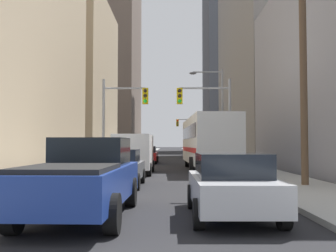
# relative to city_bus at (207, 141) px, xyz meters

# --- Properties ---
(sidewalk_left) EXTENTS (3.32, 160.00, 0.15)m
(sidewalk_left) POSITION_rel_city_bus_xyz_m (-7.89, 26.20, -1.85)
(sidewalk_left) COLOR #9E9E99
(sidewalk_left) RESTS_ON ground
(sidewalk_right) EXTENTS (3.32, 160.00, 0.15)m
(sidewalk_right) POSITION_rel_city_bus_xyz_m (2.53, 26.20, -1.85)
(sidewalk_right) COLOR #9E9E99
(sidewalk_right) RESTS_ON ground
(city_bus) EXTENTS (2.89, 11.58, 3.40)m
(city_bus) POSITION_rel_city_bus_xyz_m (0.00, 0.00, 0.00)
(city_bus) COLOR silver
(city_bus) RESTS_ON ground
(pickup_truck_blue) EXTENTS (2.20, 5.45, 1.90)m
(pickup_truck_blue) POSITION_rel_city_bus_xyz_m (-4.43, -16.32, -1.00)
(pickup_truck_blue) COLOR navy
(pickup_truck_blue) RESTS_ON ground
(cargo_van_white) EXTENTS (2.16, 5.23, 2.26)m
(cargo_van_white) POSITION_rel_city_bus_xyz_m (-4.50, -2.98, -0.64)
(cargo_van_white) COLOR white
(cargo_van_white) RESTS_ON ground
(sedan_silver) EXTENTS (1.95, 4.21, 1.52)m
(sedan_silver) POSITION_rel_city_bus_xyz_m (-0.92, -16.41, -1.16)
(sedan_silver) COLOR #B7BABF
(sedan_silver) RESTS_ON ground
(sedan_grey) EXTENTS (1.95, 4.22, 1.52)m
(sedan_grey) POSITION_rel_city_bus_xyz_m (-4.50, -9.64, -1.16)
(sedan_grey) COLOR slate
(sedan_grey) RESTS_ON ground
(sedan_red) EXTENTS (1.95, 4.21, 1.52)m
(sedan_red) POSITION_rel_city_bus_xyz_m (-4.53, 9.10, -1.16)
(sedan_red) COLOR maroon
(sedan_red) RESTS_ON ground
(traffic_signal_near_left) EXTENTS (3.04, 0.44, 6.00)m
(traffic_signal_near_left) POSITION_rel_city_bus_xyz_m (-5.57, 0.03, 2.08)
(traffic_signal_near_left) COLOR gray
(traffic_signal_near_left) RESTS_ON ground
(traffic_signal_near_right) EXTENTS (3.57, 0.44, 6.00)m
(traffic_signal_near_right) POSITION_rel_city_bus_xyz_m (-0.04, 0.03, 2.10)
(traffic_signal_near_right) COLOR gray
(traffic_signal_near_right) RESTS_ON ground
(traffic_signal_far_right) EXTENTS (3.23, 0.44, 6.00)m
(traffic_signal_far_right) POSITION_rel_city_bus_xyz_m (0.12, 33.52, 2.09)
(traffic_signal_far_right) COLOR gray
(traffic_signal_far_right) RESTS_ON ground
(utility_pole_right) EXTENTS (2.20, 0.28, 10.12)m
(utility_pole_right) POSITION_rel_city_bus_xyz_m (2.86, -10.32, 3.41)
(utility_pole_right) COLOR brown
(utility_pole_right) RESTS_ON ground
(street_lamp_right) EXTENTS (2.63, 0.32, 7.50)m
(street_lamp_right) POSITION_rel_city_bus_xyz_m (1.14, 4.59, 2.64)
(street_lamp_right) COLOR gray
(street_lamp_right) RESTS_ON ground
(building_left_mid_office) EXTENTS (20.00, 19.31, 20.53)m
(building_left_mid_office) POSITION_rel_city_bus_xyz_m (-20.82, 26.01, 8.34)
(building_left_mid_office) COLOR tan
(building_left_mid_office) RESTS_ON ground
(building_left_far_tower) EXTENTS (16.82, 25.15, 46.44)m
(building_left_far_tower) POSITION_rel_city_bus_xyz_m (-18.85, 65.70, 21.29)
(building_left_far_tower) COLOR #66564C
(building_left_far_tower) RESTS_ON ground
(building_right_mid_block) EXTENTS (18.59, 27.72, 32.32)m
(building_right_mid_block) POSITION_rel_city_bus_xyz_m (14.57, 24.27, 14.23)
(building_right_mid_block) COLOR gray
(building_right_mid_block) RESTS_ON ground
(building_right_far_highrise) EXTENTS (17.75, 18.25, 48.62)m
(building_right_far_highrise) POSITION_rel_city_bus_xyz_m (14.43, 65.93, 22.38)
(building_right_far_highrise) COLOR #4C515B
(building_right_far_highrise) RESTS_ON ground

